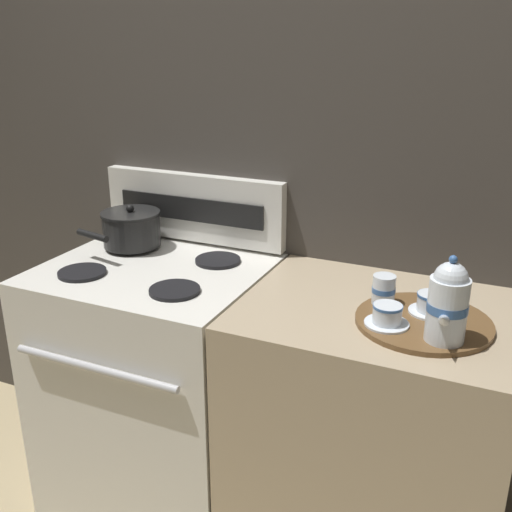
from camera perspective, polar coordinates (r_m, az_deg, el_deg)
wall_back at (r=2.01m, az=4.23°, el=5.72°), size 6.00×0.05×2.20m
stove at (r=2.17m, az=-9.17°, el=-12.20°), size 0.71×0.63×0.91m
control_panel at (r=2.15m, az=-5.97°, el=4.62°), size 0.69×0.05×0.24m
side_counter at (r=1.92m, az=10.67°, el=-17.10°), size 0.76×0.61×0.90m
saucepan at (r=2.14m, az=-11.82°, el=2.58°), size 0.21×0.29×0.15m
serving_tray at (r=1.63m, az=15.65°, el=-6.07°), size 0.35×0.35×0.01m
teapot at (r=1.49m, az=17.81°, el=-4.23°), size 0.10×0.16×0.22m
teacup_left at (r=1.66m, az=16.32°, el=-4.33°), size 0.11×0.11×0.06m
teacup_right at (r=1.56m, az=12.39°, el=-5.51°), size 0.11×0.11×0.06m
creamer_jug at (r=1.67m, az=12.07°, el=-3.14°), size 0.06×0.06×0.08m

